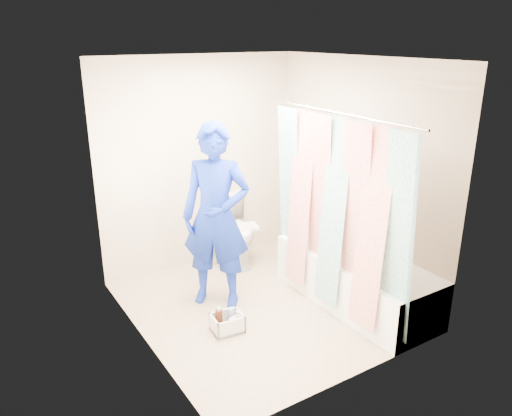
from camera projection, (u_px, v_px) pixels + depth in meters
floor at (262, 306)px, 5.03m from camera, size 2.60×2.60×0.00m
ceiling at (263, 59)px, 4.23m from camera, size 2.40×2.60×0.02m
wall_back at (200, 164)px, 5.66m from camera, size 2.40×0.02×2.40m
wall_front at (361, 240)px, 3.59m from camera, size 2.40×0.02×2.40m
wall_left at (138, 217)px, 4.02m from camera, size 0.02×2.60×2.40m
wall_right at (358, 175)px, 5.23m from camera, size 0.02×2.60×2.40m
bathtub at (355, 278)px, 5.03m from camera, size 0.70×1.75×0.50m
curtain_rod at (340, 113)px, 4.30m from camera, size 0.02×1.90×0.02m
shower_curtain at (334, 214)px, 4.61m from camera, size 0.06×1.75×1.80m
toilet at (234, 230)px, 5.91m from camera, size 0.61×0.87×0.80m
tank_lid at (237, 228)px, 5.77m from camera, size 0.53×0.32×0.04m
tank_internals at (224, 194)px, 5.95m from camera, size 0.19×0.08×0.26m
plumber at (216, 217)px, 4.84m from camera, size 0.79×0.78×1.84m
cleaning_caddy at (228, 323)px, 4.59m from camera, size 0.30×0.25×0.21m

